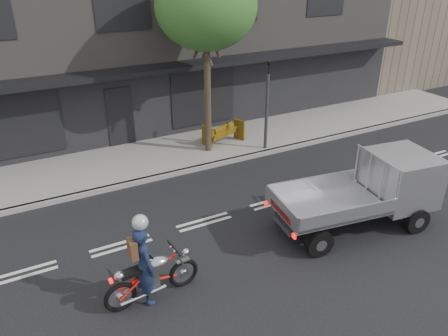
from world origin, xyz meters
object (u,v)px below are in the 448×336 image
(motorcycle, at_px, (152,276))
(rider, at_px, (144,265))
(construction_barrier, at_px, (226,134))
(traffic_light_pole, at_px, (267,111))
(street_tree, at_px, (206,7))
(flatbed_ute, at_px, (388,183))

(motorcycle, height_order, rider, rider)
(construction_barrier, bearing_deg, traffic_light_pole, -42.00)
(street_tree, bearing_deg, traffic_light_pole, -23.03)
(street_tree, distance_m, construction_barrier, 4.78)
(street_tree, xyz_separation_m, flatbed_ute, (2.33, -6.46, -4.09))
(motorcycle, bearing_deg, rider, 176.22)
(traffic_light_pole, bearing_deg, street_tree, 156.97)
(rider, xyz_separation_m, construction_barrier, (5.49, 6.57, -0.35))
(street_tree, xyz_separation_m, motorcycle, (-4.48, -6.39, -4.69))
(street_tree, height_order, rider, street_tree)
(rider, bearing_deg, traffic_light_pole, -53.92)
(street_tree, height_order, motorcycle, street_tree)
(motorcycle, xyz_separation_m, flatbed_ute, (6.81, -0.07, 0.60))
(street_tree, relative_size, flatbed_ute, 1.44)
(motorcycle, xyz_separation_m, construction_barrier, (5.34, 6.57, -0.01))
(traffic_light_pole, relative_size, motorcycle, 1.58)
(street_tree, relative_size, traffic_light_pole, 1.93)
(traffic_light_pole, bearing_deg, construction_barrier, 138.00)
(traffic_light_pole, distance_m, flatbed_ute, 5.64)
(flatbed_ute, xyz_separation_m, construction_barrier, (-1.48, 6.64, -0.61))
(flatbed_ute, bearing_deg, rider, -172.51)
(traffic_light_pole, xyz_separation_m, rider, (-6.63, -5.54, -0.72))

